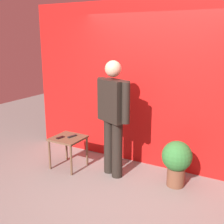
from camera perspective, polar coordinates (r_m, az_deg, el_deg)
ground_plane at (r=4.14m, az=1.72°, el=-16.34°), size 12.00×12.00×0.00m
back_wall_red at (r=4.71m, az=8.75°, el=5.03°), size 4.74×0.12×2.71m
standing_person at (r=4.36m, az=0.23°, el=-0.24°), size 0.70×0.41×1.80m
side_table at (r=4.84m, az=-8.68°, el=-5.89°), size 0.50×0.50×0.53m
cell_phone at (r=4.81m, az=-10.19°, el=-4.99°), size 0.10×0.16×0.01m
tv_remote at (r=4.82m, az=-7.89°, el=-4.77°), size 0.09×0.18×0.02m
potted_plant at (r=4.32m, az=12.70°, el=-9.23°), size 0.44×0.44×0.69m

